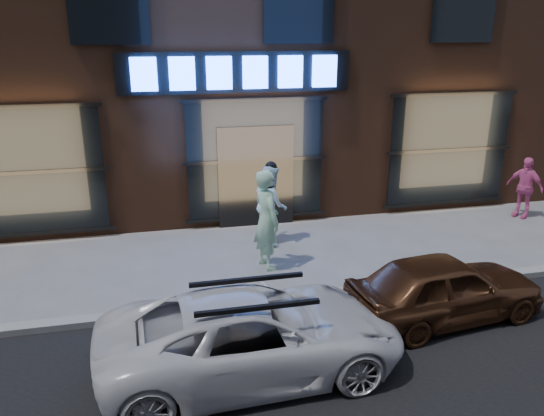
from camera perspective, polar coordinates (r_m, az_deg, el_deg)
The scene contains 8 objects.
ground at distance 9.41m, azimuth 3.00°, elevation -9.96°, with size 90.00×90.00×0.00m, color slate.
curb at distance 9.38m, azimuth 3.01°, elevation -9.64°, with size 60.00×0.25×0.12m, color gray.
storefront_building at distance 16.10m, azimuth -4.88°, elevation 20.93°, with size 30.20×8.28×10.30m.
man_bowtie at distance 10.29m, azimuth -0.59°, elevation -1.25°, with size 0.73×0.48×1.99m, color #B4EDBC.
man_cap at distance 11.60m, azimuth -0.11°, elevation 0.45°, with size 0.85×0.66×1.75m, color silver.
passerby at distance 14.62m, azimuth 25.51°, elevation 2.02°, with size 0.90×0.37×1.54m, color pink.
white_suv at distance 7.40m, azimuth -2.09°, elevation -13.42°, with size 1.92×4.16×1.16m, color silver.
gold_sedan at distance 9.07m, azimuth 18.07°, elevation -8.15°, with size 1.32×3.27×1.12m, color brown.
Camera 1 is at (-2.29, -7.93, 4.52)m, focal length 35.00 mm.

